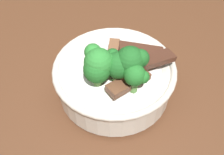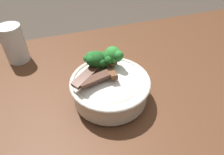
{
  "view_description": "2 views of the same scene",
  "coord_description": "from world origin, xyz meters",
  "views": [
    {
      "loc": [
        0.15,
        -0.39,
        1.22
      ],
      "look_at": [
        0.13,
        -0.09,
        0.88
      ],
      "focal_mm": 42.62,
      "sensor_mm": 36.0,
      "label": 1
    },
    {
      "loc": [
        0.25,
        0.32,
        1.24
      ],
      "look_at": [
        0.13,
        -0.06,
        0.89
      ],
      "focal_mm": 31.95,
      "sensor_mm": 36.0,
      "label": 2
    }
  ],
  "objects": [
    {
      "name": "dining_table",
      "position": [
        0.0,
        0.0,
        0.71
      ],
      "size": [
        1.49,
        0.98,
        0.8
      ],
      "color": "#56331E",
      "rests_on": "ground"
    },
    {
      "name": "drinking_glass",
      "position": [
        0.38,
        -0.35,
        0.86
      ],
      "size": [
        0.08,
        0.08,
        0.13
      ],
      "color": "white",
      "rests_on": "dining_table"
    },
    {
      "name": "rice_bowl",
      "position": [
        0.13,
        -0.07,
        0.86
      ],
      "size": [
        0.22,
        0.22,
        0.15
      ],
      "color": "silver",
      "rests_on": "dining_table"
    }
  ]
}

